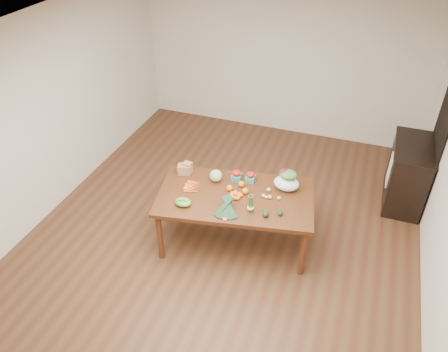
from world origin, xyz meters
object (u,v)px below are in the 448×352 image
(kale_bunch, at_px, (226,209))
(salad_bag, at_px, (287,181))
(mandarin_cluster, at_px, (236,195))
(paper_bag, at_px, (184,168))
(cabbage, at_px, (216,176))
(dining_table, at_px, (235,218))
(asparagus_bundle, at_px, (251,203))
(cabinet, at_px, (407,174))

(kale_bunch, relative_size, salad_bag, 1.26)
(mandarin_cluster, bearing_deg, salad_bag, 34.64)
(paper_bag, distance_m, mandarin_cluster, 0.84)
(cabbage, xyz_separation_m, mandarin_cluster, (0.35, -0.24, -0.04))
(dining_table, distance_m, kale_bunch, 0.59)
(asparagus_bundle, relative_size, salad_bag, 0.78)
(cabbage, distance_m, mandarin_cluster, 0.42)
(cabinet, bearing_deg, salad_bag, -138.92)
(cabinet, height_order, kale_bunch, cabinet)
(paper_bag, xyz_separation_m, asparagus_bundle, (1.04, -0.46, 0.05))
(mandarin_cluster, height_order, salad_bag, salad_bag)
(paper_bag, relative_size, salad_bag, 0.71)
(dining_table, distance_m, asparagus_bundle, 0.61)
(dining_table, height_order, kale_bunch, kale_bunch)
(cabbage, bearing_deg, dining_table, -31.25)
(dining_table, height_order, asparagus_bundle, asparagus_bundle)
(kale_bunch, height_order, asparagus_bundle, asparagus_bundle)
(cabinet, relative_size, paper_bag, 4.52)
(mandarin_cluster, relative_size, asparagus_bundle, 0.72)
(paper_bag, bearing_deg, salad_bag, 4.98)
(salad_bag, bearing_deg, paper_bag, -175.02)
(paper_bag, xyz_separation_m, salad_bag, (1.33, 0.12, 0.04))
(paper_bag, distance_m, cabbage, 0.45)
(cabbage, height_order, asparagus_bundle, asparagus_bundle)
(dining_table, distance_m, cabbage, 0.60)
(salad_bag, bearing_deg, dining_table, -148.90)
(cabinet, xyz_separation_m, kale_bunch, (-2.04, -2.01, 0.36))
(kale_bunch, height_order, salad_bag, salad_bag)
(mandarin_cluster, xyz_separation_m, salad_bag, (0.54, 0.37, 0.08))
(cabbage, relative_size, mandarin_cluster, 0.89)
(cabbage, bearing_deg, cabinet, 31.07)
(dining_table, height_order, paper_bag, paper_bag)
(cabinet, distance_m, kale_bunch, 2.88)
(paper_bag, bearing_deg, asparagus_bundle, -23.63)
(cabinet, relative_size, salad_bag, 3.20)
(asparagus_bundle, bearing_deg, kale_bunch, -162.03)
(dining_table, bearing_deg, salad_bag, 20.56)
(mandarin_cluster, xyz_separation_m, kale_bunch, (-0.01, -0.34, 0.04))
(dining_table, height_order, cabbage, cabbage)
(cabinet, distance_m, salad_bag, 2.02)
(dining_table, xyz_separation_m, paper_bag, (-0.78, 0.22, 0.45))
(dining_table, xyz_separation_m, cabbage, (-0.33, 0.20, 0.46))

